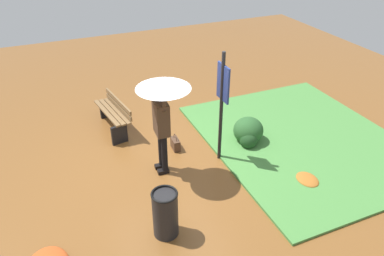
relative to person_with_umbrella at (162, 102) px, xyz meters
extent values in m
plane|color=brown|center=(-0.27, 0.18, -1.55)|extent=(18.00, 18.00, 0.00)
cube|color=#47843D|center=(0.11, 3.18, -1.53)|extent=(4.80, 4.00, 0.05)
cylinder|color=black|center=(-0.17, -0.01, -1.12)|extent=(0.12, 0.12, 0.86)
cylinder|color=black|center=(0.01, -0.01, -1.12)|extent=(0.12, 0.12, 0.86)
cube|color=black|center=(-0.17, -0.05, -1.51)|extent=(0.12, 0.23, 0.08)
cube|color=black|center=(0.01, -0.05, -1.51)|extent=(0.12, 0.23, 0.08)
cube|color=#473323|center=(-0.08, -0.01, -0.37)|extent=(0.39, 0.26, 0.64)
sphere|color=tan|center=(-0.08, -0.01, 0.09)|extent=(0.20, 0.20, 0.20)
ellipsoid|color=black|center=(-0.08, -0.01, 0.12)|extent=(0.20, 0.20, 0.15)
cylinder|color=#473323|center=(-0.29, -0.04, -0.16)|extent=(0.18, 0.13, 0.18)
cylinder|color=#473323|center=(-0.25, -0.05, -0.07)|extent=(0.24, 0.11, 0.33)
cube|color=black|center=(-0.17, -0.03, 0.07)|extent=(0.07, 0.02, 0.14)
cylinder|color=#473323|center=(0.08, -0.01, -0.13)|extent=(0.11, 0.10, 0.09)
cylinder|color=#473323|center=(0.07, 0.00, -0.04)|extent=(0.10, 0.09, 0.23)
cylinder|color=#A5A5AD|center=(0.06, 0.01, 0.27)|extent=(0.02, 0.02, 0.41)
cone|color=silver|center=(0.06, 0.01, 0.37)|extent=(0.96, 0.96, 0.16)
sphere|color=#A5A5AD|center=(0.06, 0.01, 0.48)|extent=(0.02, 0.02, 0.02)
cylinder|color=black|center=(-0.01, 1.18, -0.40)|extent=(0.07, 0.07, 2.30)
cube|color=navy|center=(-0.01, 1.19, 0.15)|extent=(0.44, 0.04, 0.70)
cube|color=silver|center=(-0.01, 1.21, 0.15)|extent=(0.38, 0.01, 0.64)
cube|color=#4C3323|center=(-0.68, 0.47, -1.43)|extent=(0.31, 0.16, 0.24)
torus|color=#4C3323|center=(-0.68, 0.47, -1.27)|extent=(0.18, 0.02, 0.18)
cube|color=black|center=(-2.64, -0.58, -1.33)|extent=(0.12, 0.36, 0.44)
cube|color=black|center=(-1.36, -0.58, -1.33)|extent=(0.12, 0.36, 0.44)
cube|color=brown|center=(-2.00, -0.70, -1.09)|extent=(1.40, 0.33, 0.04)
cube|color=brown|center=(-2.00, -0.58, -1.09)|extent=(1.40, 0.33, 0.04)
cube|color=brown|center=(-2.00, -0.46, -1.09)|extent=(1.40, 0.33, 0.04)
cube|color=brown|center=(-2.00, -0.41, -0.99)|extent=(1.39, 0.27, 0.10)
cube|color=brown|center=(-2.00, -0.41, -0.85)|extent=(1.39, 0.27, 0.10)
cylinder|color=black|center=(1.48, -0.51, -1.15)|extent=(0.40, 0.40, 0.80)
torus|color=black|center=(1.48, -0.51, -0.74)|extent=(0.42, 0.42, 0.04)
ellipsoid|color=#285628|center=(-0.31, 2.03, -1.26)|extent=(0.65, 0.65, 0.59)
ellipsoid|color=#1E421E|center=(-0.11, 1.93, -1.36)|extent=(0.39, 0.39, 0.39)
ellipsoid|color=#A86023|center=(1.33, 2.38, -1.50)|extent=(0.48, 0.39, 0.11)
camera|label=1|loc=(5.46, -1.76, 2.96)|focal=34.31mm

